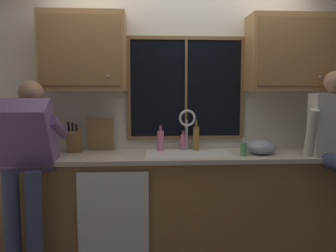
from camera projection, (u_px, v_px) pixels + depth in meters
The scene contains 22 objects.
back_wall at pixel (180, 113), 3.61m from camera, with size 5.84×0.12×2.55m, color silver.
window_glass at pixel (186, 89), 3.52m from camera, with size 1.10×0.02×0.95m, color black.
window_frame_top at pixel (186, 38), 3.46m from camera, with size 1.17×0.02×0.04m, color brown.
window_frame_bottom at pixel (186, 138), 3.56m from camera, with size 1.17×0.02×0.04m, color brown.
window_frame_left at pixel (129, 88), 3.48m from camera, with size 0.04×0.02×0.95m, color brown.
window_frame_right at pixel (242, 89), 3.54m from camera, with size 0.04×0.02×0.95m, color brown.
window_mullion_center at pixel (186, 89), 3.51m from camera, with size 0.02×0.02×0.95m, color brown.
lower_cabinet_run at pixel (183, 204), 3.35m from camera, with size 3.44×0.58×0.88m, color olive.
countertop at pixel (183, 156), 3.28m from camera, with size 3.50×0.62×0.04m, color beige.
dishwasher_front at pixel (113, 215), 2.99m from camera, with size 0.60×0.02×0.74m, color white.
upper_cabinet_left at pixel (84, 52), 3.27m from camera, with size 0.78×0.36×0.72m.
upper_cabinet_right at pixel (289, 53), 3.38m from camera, with size 0.78×0.36×0.72m.
sink at pixel (189, 164), 3.30m from camera, with size 0.80×0.46×0.21m.
faucet at pixel (188, 125), 3.44m from camera, with size 0.18×0.09×0.40m.
person_standing at pixel (26, 156), 2.87m from camera, with size 0.53×0.67×1.59m.
knife_block at pixel (74, 141), 3.34m from camera, with size 0.12×0.18×0.32m.
cutting_board at pixel (101, 135), 3.44m from camera, with size 0.25×0.02×0.32m, color #997047.
mixing_bowl at pixel (261, 147), 3.28m from camera, with size 0.27×0.27×0.13m, color #8C99A8.
soap_dispenser at pixel (243, 149), 3.18m from camera, with size 0.06×0.07×0.17m.
bottle_green_glass at pixel (160, 140), 3.43m from camera, with size 0.06×0.06×0.26m.
bottle_tall_clear at pixel (183, 142), 3.50m from camera, with size 0.05×0.05×0.20m.
bottle_amber_small at pixel (196, 138), 3.46m from camera, with size 0.06×0.06×0.30m.
Camera 1 is at (-0.34, -3.53, 1.51)m, focal length 37.83 mm.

